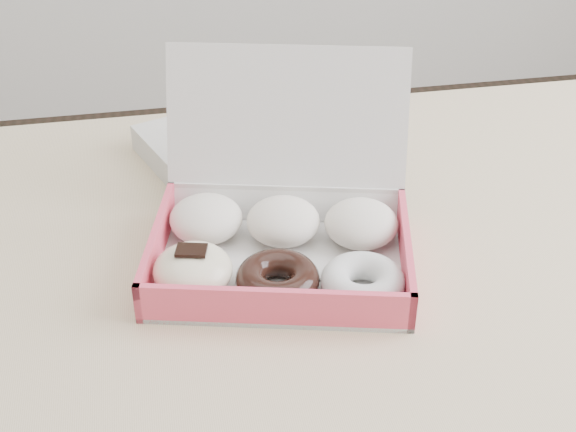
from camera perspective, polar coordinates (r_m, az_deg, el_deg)
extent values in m
cube|color=tan|center=(0.95, 8.71, -3.01)|extent=(1.20, 0.80, 0.04)
cylinder|color=tan|center=(1.45, -18.86, -9.15)|extent=(0.05, 0.05, 0.71)
cube|color=silver|center=(0.90, -0.53, -3.51)|extent=(0.32, 0.27, 0.01)
cube|color=#F54B64|center=(0.80, -0.99, -6.59)|extent=(0.28, 0.07, 0.05)
cube|color=silver|center=(0.97, -0.16, 1.02)|extent=(0.28, 0.07, 0.05)
cube|color=#F54B64|center=(0.90, -9.29, -2.12)|extent=(0.06, 0.20, 0.05)
cube|color=#F54B64|center=(0.89, 8.37, -2.70)|extent=(0.06, 0.20, 0.05)
cube|color=silver|center=(0.94, -0.09, 5.80)|extent=(0.29, 0.14, 0.20)
ellipsoid|color=silver|center=(0.93, -5.85, -0.19)|extent=(0.10, 0.10, 0.05)
ellipsoid|color=silver|center=(0.92, -0.34, -0.36)|extent=(0.10, 0.10, 0.05)
ellipsoid|color=silver|center=(0.92, 5.22, -0.53)|extent=(0.10, 0.10, 0.05)
ellipsoid|color=beige|center=(0.85, -6.78, -3.83)|extent=(0.10, 0.10, 0.05)
cube|color=black|center=(0.83, -6.89, -2.44)|extent=(0.04, 0.03, 0.00)
torus|color=black|center=(0.85, -0.74, -4.50)|extent=(0.11, 0.11, 0.03)
torus|color=white|center=(0.84, 5.33, -4.69)|extent=(0.11, 0.11, 0.03)
cube|color=white|center=(1.11, -3.90, 5.13)|extent=(0.27, 0.25, 0.04)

